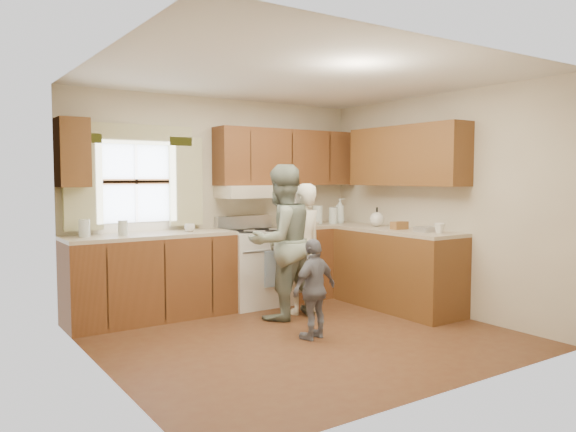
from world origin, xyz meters
TOP-DOWN VIEW (x-y plane):
  - room at (0.00, 0.00)m, footprint 3.80×3.80m
  - kitchen_fixtures at (0.61, 1.08)m, footprint 3.80×2.25m
  - stove at (0.30, 1.44)m, footprint 0.76×0.67m
  - woman_left at (0.55, 0.77)m, footprint 0.58×0.42m
  - woman_right at (0.21, 0.70)m, footprint 0.88×0.72m
  - child at (0.05, -0.13)m, footprint 0.60×0.36m

SIDE VIEW (x-z plane):
  - stove at x=0.30m, z-range -0.07..1.00m
  - child at x=0.05m, z-range 0.00..0.97m
  - woman_left at x=0.55m, z-range 0.00..1.48m
  - kitchen_fixtures at x=0.61m, z-range -0.24..1.91m
  - woman_right at x=0.21m, z-range 0.00..1.69m
  - room at x=0.00m, z-range -0.65..3.15m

